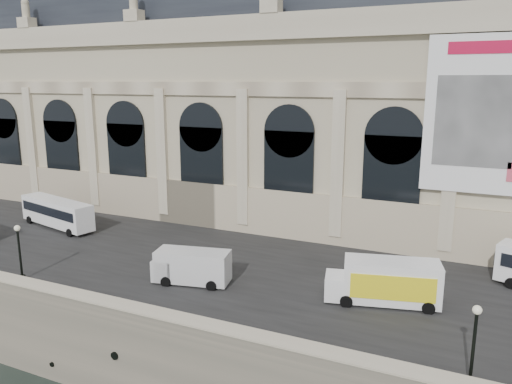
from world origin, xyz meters
TOP-DOWN VIEW (x-y plane):
  - quay at (0.00, 35.00)m, footprint 160.00×70.00m
  - street at (0.00, 14.00)m, footprint 160.00×24.00m
  - parapet at (0.00, 0.60)m, footprint 160.00×1.40m
  - museum at (-5.98, 30.86)m, footprint 69.00×18.70m
  - bus_left at (-18.32, 14.92)m, footprint 10.94×4.58m
  - van_c at (2.95, 7.93)m, footprint 6.40×3.51m
  - box_truck at (17.81, 10.69)m, footprint 8.42×4.42m
  - lamp_left at (-9.59, 2.73)m, footprint 0.47×0.47m
  - lamp_right at (23.89, 2.20)m, footprint 0.48×0.48m

SIDE VIEW (x-z plane):
  - quay at x=0.00m, z-range 0.00..6.00m
  - street at x=0.00m, z-range 6.00..6.06m
  - parapet at x=0.00m, z-range 6.01..7.22m
  - van_c at x=2.95m, z-range 6.03..8.72m
  - box_truck at x=17.81m, z-range 6.01..9.25m
  - bus_left at x=-18.32m, z-range 6.19..9.35m
  - lamp_left at x=-9.59m, z-range 5.99..10.61m
  - lamp_right at x=23.89m, z-range 5.99..10.66m
  - museum at x=-5.98m, z-range 5.17..34.27m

